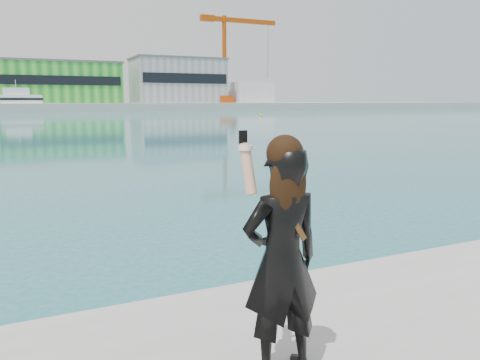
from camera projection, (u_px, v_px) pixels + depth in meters
The scene contains 9 objects.
far_quay at pixel (26, 107), 120.07m from camera, with size 320.00×40.00×2.00m, color #9E9E99.
warehouse_green at pixel (59, 82), 120.53m from camera, with size 30.60×16.36×10.50m.
warehouse_grey_right at pixel (178, 81), 133.67m from camera, with size 25.50×15.35×12.50m.
ancillary_shed at pixel (250, 93), 141.60m from camera, with size 12.00×10.00×6.00m, color silver.
dock_crane at pixel (228, 56), 132.67m from camera, with size 23.00×4.00×24.00m.
flagpole_right at pixel (119, 85), 120.28m from camera, with size 1.28×0.16×8.00m.
motor_yacht at pixel (23, 103), 104.76m from camera, with size 15.73×5.88×7.17m.
buoy_near at pixel (261, 116), 81.10m from camera, with size 0.50×0.50×0.50m, color #EAEC0C.
woman at pixel (282, 254), 3.29m from camera, with size 0.61×0.40×1.75m.
Camera 1 is at (-1.43, -3.35, 2.75)m, focal length 35.00 mm.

